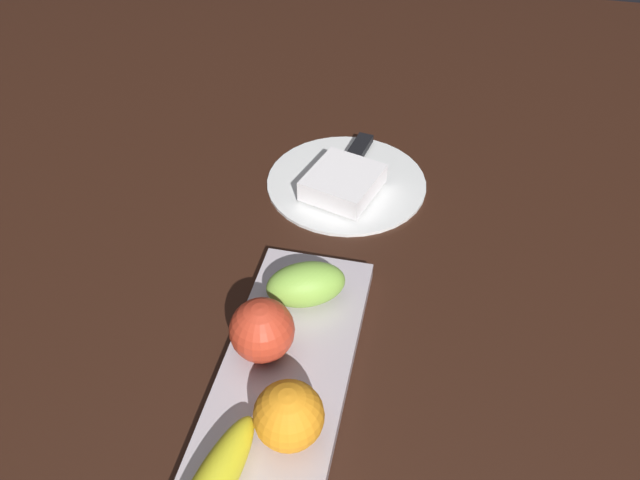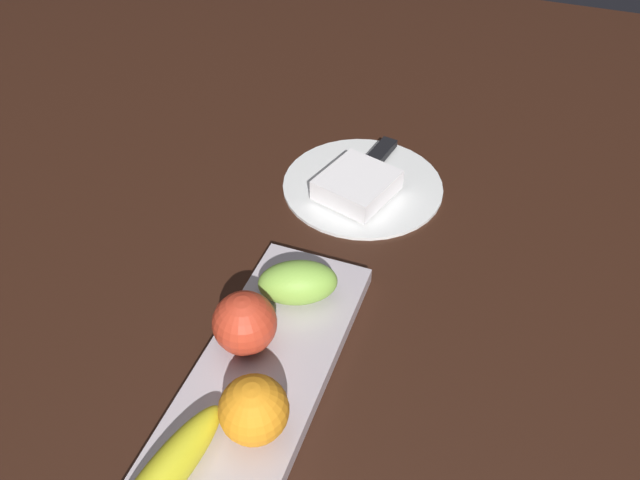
# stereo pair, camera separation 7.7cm
# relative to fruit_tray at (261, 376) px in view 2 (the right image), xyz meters

# --- Properties ---
(ground_plane) EXTENTS (2.40, 2.40, 0.00)m
(ground_plane) POSITION_rel_fruit_tray_xyz_m (0.02, 0.03, -0.01)
(ground_plane) COLOR black
(fruit_tray) EXTENTS (0.37, 0.14, 0.02)m
(fruit_tray) POSITION_rel_fruit_tray_xyz_m (0.00, 0.00, 0.00)
(fruit_tray) COLOR #BCAFB8
(fruit_tray) RESTS_ON ground_plane
(apple) EXTENTS (0.07, 0.07, 0.07)m
(apple) POSITION_rel_fruit_tray_xyz_m (-0.03, -0.03, 0.05)
(apple) COLOR red
(apple) RESTS_ON fruit_tray
(banana) EXTENTS (0.16, 0.06, 0.04)m
(banana) POSITION_rel_fruit_tray_xyz_m (0.14, -0.03, 0.03)
(banana) COLOR yellow
(banana) RESTS_ON fruit_tray
(orange_near_apple) EXTENTS (0.07, 0.07, 0.07)m
(orange_near_apple) POSITION_rel_fruit_tray_xyz_m (0.06, 0.02, 0.04)
(orange_near_apple) COLOR orange
(orange_near_apple) RESTS_ON fruit_tray
(grape_bunch) EXTENTS (0.09, 0.11, 0.05)m
(grape_bunch) POSITION_rel_fruit_tray_xyz_m (-0.11, -0.00, 0.04)
(grape_bunch) COLOR #8AC147
(grape_bunch) RESTS_ON fruit_tray
(dinner_plate) EXTENTS (0.24, 0.24, 0.01)m
(dinner_plate) POSITION_rel_fruit_tray_xyz_m (-0.37, -0.00, -0.01)
(dinner_plate) COLOR white
(dinner_plate) RESTS_ON ground_plane
(folded_napkin) EXTENTS (0.12, 0.12, 0.03)m
(folded_napkin) POSITION_rel_fruit_tray_xyz_m (-0.34, -0.00, 0.01)
(folded_napkin) COLOR white
(folded_napkin) RESTS_ON dinner_plate
(knife) EXTENTS (0.18, 0.05, 0.01)m
(knife) POSITION_rel_fruit_tray_xyz_m (-0.41, 0.00, 0.00)
(knife) COLOR silver
(knife) RESTS_ON dinner_plate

